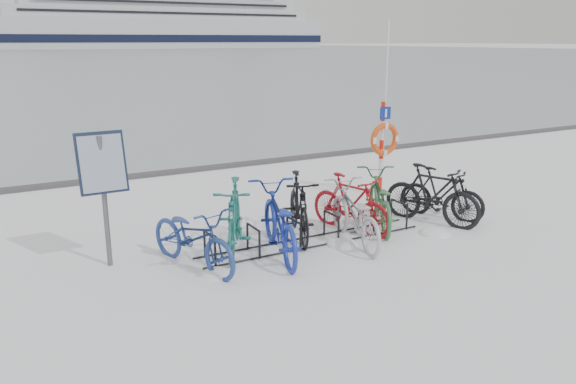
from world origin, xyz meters
name	(u,v)px	position (x,y,z in m)	size (l,w,h in m)	color
ground	(313,242)	(0.00, 0.00, 0.00)	(900.00, 900.00, 0.00)	white
quay_edge	(193,170)	(0.00, 5.90, 0.05)	(400.00, 0.25, 0.10)	#3F3F42
bike_rack	(313,232)	(0.00, 0.00, 0.18)	(4.00, 0.48, 0.46)	black
info_board	(102,171)	(-3.15, 0.59, 1.44)	(0.67, 0.27, 2.00)	#595B5E
lifebuoy_station	(384,139)	(2.79, 1.78, 1.23)	(0.70, 0.22, 3.64)	red
cruise_ferry	(162,18)	(63.66, 223.26, 11.86)	(132.56, 25.01, 43.56)	silver
bike_0	(193,234)	(-2.06, -0.03, 0.50)	(0.66, 1.90, 1.00)	navy
bike_1	(234,215)	(-1.27, 0.29, 0.58)	(0.54, 1.92, 1.16)	#1A645A
bike_2	(278,219)	(-0.72, -0.16, 0.56)	(0.74, 2.13, 1.12)	#1A2E9D
bike_3	(299,205)	(-0.04, 0.39, 0.55)	(0.52, 1.85, 1.11)	black
bike_4	(354,212)	(0.61, -0.30, 0.51)	(0.68, 1.95, 1.02)	#B5B8BD
bike_5	(350,202)	(0.89, 0.22, 0.52)	(0.49, 1.72, 1.03)	#A8141C
bike_6	(379,198)	(1.50, 0.20, 0.51)	(0.68, 1.96, 1.03)	#346B3D
bike_7	(432,193)	(2.44, -0.12, 0.55)	(0.52, 1.84, 1.11)	black
bike_8	(442,192)	(2.83, 0.03, 0.49)	(0.46, 1.63, 0.98)	black
snow_drifts	(371,235)	(1.06, -0.17, 0.00)	(5.50, 1.74, 0.19)	white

